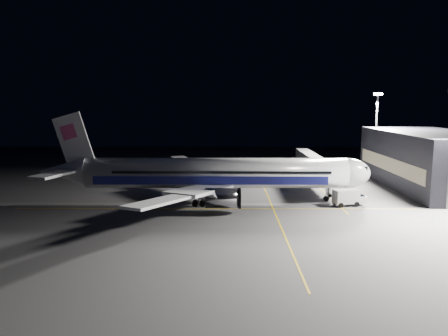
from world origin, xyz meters
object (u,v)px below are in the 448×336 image
Objects in this scene: safety_cone_a at (237,186)px; service_truck at (349,197)px; baggage_tug at (225,177)px; safety_cone_b at (196,186)px; jet_bridge at (315,163)px; safety_cone_c at (224,186)px; floodlight_mast_north at (376,126)px; airliner at (210,174)px.

service_truck is at bearing -40.84° from safety_cone_a.
service_truck reaches higher than baggage_tug.
safety_cone_b is (-8.72, -0.72, -0.06)m from safety_cone_a.
jet_bridge is 21.46m from safety_cone_c.
floodlight_mast_north is 3.40× the size of service_truck.
baggage_tug is (-22.08, 24.73, -0.65)m from service_truck.
safety_cone_a is at bearing -8.81° from safety_cone_c.
service_truck is (1.68, -21.57, -3.02)m from jet_bridge.
baggage_tug is 4.09× the size of safety_cone_a.
service_truck is 2.18× the size of baggage_tug.
airliner is at bearing 156.95° from service_truck.
jet_bridge is at bearing 11.41° from safety_cone_b.
service_truck is at bearing -85.55° from jet_bridge.
airliner is at bearing -99.61° from baggage_tug.
safety_cone_a is at bearing 68.87° from airliner.
floodlight_mast_north is 7.40× the size of baggage_tug.
jet_bridge reaches higher than safety_cone_c.
safety_cone_a reaches higher than safety_cone_c.
service_truck reaches higher than safety_cone_b.
safety_cone_b reaches higher than safety_cone_c.
jet_bridge is 1.66× the size of floodlight_mast_north.
safety_cone_a is 1.21× the size of safety_cone_b.
service_truck reaches higher than safety_cone_a.
airliner is at bearing -141.96° from jet_bridge.
service_truck is 28.25m from safety_cone_c.
baggage_tug is 7.42m from safety_cone_c.
airliner is 14.04m from safety_cone_b.
jet_bridge is 50.27× the size of safety_cone_a.
jet_bridge is (23.08, 18.06, -0.58)m from airliner.
jet_bridge reaches higher than safety_cone_b.
safety_cone_b is 1.06× the size of safety_cone_c.
airliner is 21.80m from baggage_tug.
floodlight_mast_north is (18.00, 13.93, 7.79)m from jet_bridge.
floodlight_mast_north reaches higher than airliner.
service_truck is at bearing -37.91° from safety_cone_c.
floodlight_mast_north is at bearing 37.74° from jet_bridge.
safety_cone_a is 1.28× the size of safety_cone_c.
safety_cone_a is 8.75m from safety_cone_b.
airliner is 115.29× the size of safety_cone_c.
airliner is at bearing -100.19° from safety_cone_c.
baggage_tug is (-38.40, -10.78, -11.46)m from floodlight_mast_north.
safety_cone_c is (-38.59, -18.16, -12.10)m from floodlight_mast_north.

